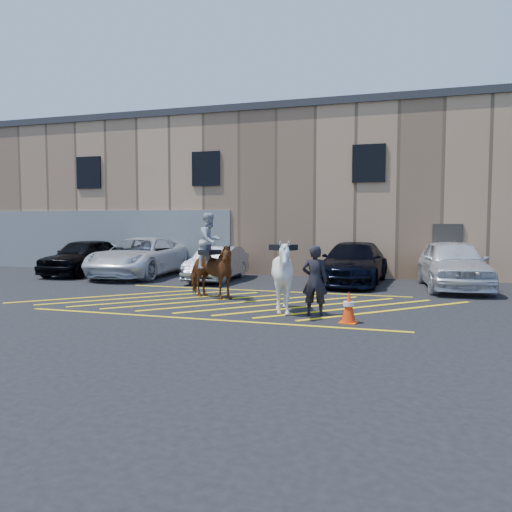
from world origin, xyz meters
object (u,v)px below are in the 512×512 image
(car_silver_sedan, at_px, (217,264))
(traffic_cone, at_px, (349,307))
(car_white_pickup, at_px, (141,257))
(car_white_suv, at_px, (453,264))
(handler, at_px, (315,280))
(car_blue_suv, at_px, (353,263))
(saddled_white, at_px, (283,276))
(car_black_suv, at_px, (84,257))
(mounted_bay, at_px, (210,264))

(car_silver_sedan, height_order, traffic_cone, car_silver_sedan)
(car_white_pickup, xyz_separation_m, car_white_suv, (12.16, -0.30, 0.04))
(car_white_pickup, relative_size, handler, 3.36)
(car_blue_suv, relative_size, saddled_white, 2.41)
(saddled_white, bearing_deg, car_blue_suv, 81.24)
(car_black_suv, relative_size, car_white_pickup, 0.79)
(car_black_suv, height_order, car_blue_suv, car_black_suv)
(handler, xyz_separation_m, traffic_cone, (0.90, -0.67, -0.50))
(car_blue_suv, bearing_deg, handler, -88.68)
(car_white_pickup, relative_size, mounted_bay, 2.27)
(traffic_cone, bearing_deg, mounted_bay, 150.97)
(mounted_bay, height_order, saddled_white, mounted_bay)
(car_blue_suv, xyz_separation_m, car_white_suv, (3.41, -0.46, 0.09))
(car_black_suv, relative_size, car_silver_sedan, 1.15)
(car_white_suv, relative_size, handler, 2.88)
(car_white_pickup, distance_m, car_silver_sedan, 3.65)
(car_white_suv, bearing_deg, traffic_cone, -116.88)
(car_blue_suv, distance_m, traffic_cone, 7.37)
(car_white_suv, bearing_deg, car_blue_suv, 167.09)
(traffic_cone, bearing_deg, car_white_pickup, 142.83)
(car_blue_suv, bearing_deg, car_white_pickup, -175.80)
(car_white_pickup, distance_m, saddled_white, 10.07)
(car_white_pickup, height_order, mounted_bay, mounted_bay)
(car_white_pickup, height_order, car_white_suv, car_white_suv)
(car_white_pickup, height_order, saddled_white, saddled_white)
(car_silver_sedan, bearing_deg, saddled_white, -56.88)
(car_blue_suv, bearing_deg, car_black_suv, -175.33)
(mounted_bay, bearing_deg, car_white_pickup, 136.95)
(car_black_suv, xyz_separation_m, car_white_suv, (14.84, -0.15, 0.07))
(car_silver_sedan, distance_m, car_white_suv, 8.56)
(car_white_pickup, relative_size, saddled_white, 2.68)
(car_white_pickup, distance_m, mounted_bay, 6.94)
(mounted_bay, bearing_deg, car_white_suv, 32.00)
(car_black_suv, distance_m, mounted_bay, 9.00)
(car_black_suv, distance_m, handler, 12.89)
(car_white_pickup, relative_size, traffic_cone, 7.95)
(car_silver_sedan, bearing_deg, car_white_pickup, 171.03)
(saddled_white, bearing_deg, mounted_bay, 147.39)
(car_white_pickup, bearing_deg, traffic_cone, -39.98)
(car_black_suv, bearing_deg, traffic_cone, -31.18)
(saddled_white, bearing_deg, car_black_suv, 148.82)
(handler, height_order, mounted_bay, mounted_bay)
(car_black_suv, distance_m, saddled_white, 12.17)
(car_silver_sedan, distance_m, car_blue_suv, 5.18)
(car_white_pickup, bearing_deg, car_silver_sedan, -10.25)
(car_white_pickup, relative_size, car_silver_sedan, 1.46)
(car_white_pickup, bearing_deg, car_black_suv, -179.76)
(car_black_suv, bearing_deg, car_white_pickup, 1.95)
(car_white_suv, height_order, mounted_bay, mounted_bay)
(car_white_pickup, bearing_deg, car_blue_suv, -1.77)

